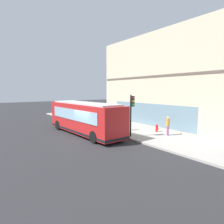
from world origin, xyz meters
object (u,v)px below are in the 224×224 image
at_px(traffic_light_near_corner, 132,108).
at_px(fire_hydrant, 157,128).
at_px(city_bus_nearside, 84,118).
at_px(pedestrian_near_building_entrance, 127,122).
at_px(pedestrian_near_hydrant, 168,124).

relative_size(traffic_light_near_corner, fire_hydrant, 4.98).
distance_m(city_bus_nearside, pedestrian_near_building_entrance, 4.39).
distance_m(fire_hydrant, pedestrian_near_building_entrance, 3.03).
bearing_deg(pedestrian_near_building_entrance, traffic_light_near_corner, -122.47).
height_order(fire_hydrant, pedestrian_near_hydrant, pedestrian_near_hydrant).
bearing_deg(pedestrian_near_hydrant, traffic_light_near_corner, 152.89).
height_order(pedestrian_near_hydrant, pedestrian_near_building_entrance, pedestrian_near_hydrant).
xyz_separation_m(city_bus_nearside, pedestrian_near_hydrant, (5.54, -5.57, -0.40)).
xyz_separation_m(city_bus_nearside, pedestrian_near_building_entrance, (4.03, -1.65, -0.51)).
distance_m(fire_hydrant, pedestrian_near_hydrant, 1.83).
xyz_separation_m(traffic_light_near_corner, pedestrian_near_building_entrance, (1.51, 2.37, -1.68)).
xyz_separation_m(traffic_light_near_corner, pedestrian_near_hydrant, (3.02, -1.54, -1.57)).
bearing_deg(pedestrian_near_building_entrance, pedestrian_near_hydrant, -68.98).
xyz_separation_m(fire_hydrant, pedestrian_near_building_entrance, (-1.94, 2.26, 0.54)).
bearing_deg(fire_hydrant, pedestrian_near_building_entrance, 130.65).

